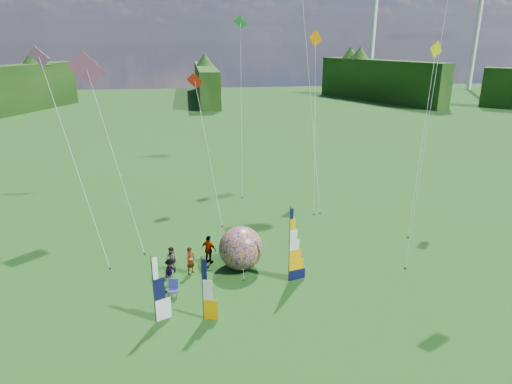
{
  "coord_description": "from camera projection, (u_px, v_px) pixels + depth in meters",
  "views": [
    {
      "loc": [
        -4.48,
        -19.15,
        13.51
      ],
      "look_at": [
        -1.0,
        4.0,
        5.5
      ],
      "focal_mm": 32.0,
      "sensor_mm": 36.0,
      "label": 1
    }
  ],
  "objects": [
    {
      "name": "bol_inflatable",
      "position": [
        241.0,
        248.0,
        27.64
      ],
      "size": [
        3.39,
        3.39,
        2.68
      ],
      "primitive_type": "sphere",
      "rotation": [
        0.0,
        0.0,
        0.32
      ],
      "color": "#0A007B",
      "rests_on": "ground"
    },
    {
      "name": "kite_whale",
      "position": [
        310.0,
        75.0,
        38.47
      ],
      "size": [
        3.89,
        14.37,
        20.89
      ],
      "primitive_type": null,
      "rotation": [
        0.0,
        0.0,
        0.01
      ],
      "color": "black",
      "rests_on": "ground"
    },
    {
      "name": "ground",
      "position": [
        287.0,
        320.0,
        22.92
      ],
      "size": [
        220.0,
        220.0,
        0.0
      ],
      "primitive_type": "plane",
      "color": "#225C18",
      "rests_on": "ground"
    },
    {
      "name": "camp_chair",
      "position": [
        173.0,
        289.0,
        24.75
      ],
      "size": [
        0.64,
        0.64,
        0.99
      ],
      "primitive_type": null,
      "rotation": [
        0.0,
        0.0,
        -0.13
      ],
      "color": "navy",
      "rests_on": "ground"
    },
    {
      "name": "kite_parafoil",
      "position": [
        432.0,
        97.0,
        27.63
      ],
      "size": [
        9.5,
        10.61,
        20.04
      ],
      "primitive_type": null,
      "rotation": [
        0.0,
        0.0,
        0.32
      ],
      "color": "#B01800",
      "rests_on": "ground"
    },
    {
      "name": "spectator_c",
      "position": [
        170.0,
        271.0,
        26.09
      ],
      "size": [
        0.83,
        1.04,
        1.54
      ],
      "primitive_type": "imported",
      "rotation": [
        0.0,
        0.0,
        1.03
      ],
      "color": "#66594C",
      "rests_on": "ground"
    },
    {
      "name": "kite_rainbow_delta",
      "position": [
        112.0,
        141.0,
        31.22
      ],
      "size": [
        10.68,
        13.97,
        13.41
      ],
      "primitive_type": null,
      "rotation": [
        0.0,
        0.0,
        0.21
      ],
      "color": "#E40A00",
      "rests_on": "ground"
    },
    {
      "name": "small_kite_pink",
      "position": [
        73.0,
        154.0,
        27.82
      ],
      "size": [
        7.36,
        8.31,
        13.43
      ],
      "primitive_type": null,
      "rotation": [
        0.0,
        0.0,
        -0.21
      ],
      "color": "#E05FAF",
      "rests_on": "ground"
    },
    {
      "name": "turbine_left",
      "position": [
        477.0,
        30.0,
        116.8
      ],
      "size": [
        8.0,
        1.2,
        30.0
      ],
      "primitive_type": null,
      "color": "silver",
      "rests_on": "ground"
    },
    {
      "name": "small_kite_orange",
      "position": [
        315.0,
        114.0,
        38.62
      ],
      "size": [
        8.47,
        12.66,
        14.54
      ],
      "primitive_type": null,
      "rotation": [
        0.0,
        0.0,
        0.36
      ],
      "color": "orange",
      "rests_on": "ground"
    },
    {
      "name": "spectator_d",
      "position": [
        209.0,
        250.0,
        28.37
      ],
      "size": [
        1.14,
        0.99,
        1.85
      ],
      "primitive_type": "imported",
      "rotation": [
        0.0,
        0.0,
        2.51
      ],
      "color": "#66594C",
      "rests_on": "ground"
    },
    {
      "name": "feather_banner_main",
      "position": [
        289.0,
        246.0,
        25.79
      ],
      "size": [
        1.22,
        0.41,
        4.53
      ],
      "primitive_type": null,
      "rotation": [
        0.0,
        0.0,
        0.26
      ],
      "color": "#0B0E35",
      "rests_on": "ground"
    },
    {
      "name": "turbine_right",
      "position": [
        373.0,
        30.0,
        119.83
      ],
      "size": [
        8.0,
        1.2,
        30.0
      ],
      "primitive_type": null,
      "color": "silver",
      "rests_on": "ground"
    },
    {
      "name": "side_banner_far",
      "position": [
        154.0,
        291.0,
        22.17
      ],
      "size": [
        0.99,
        0.5,
        3.54
      ],
      "primitive_type": null,
      "rotation": [
        0.0,
        0.0,
        0.41
      ],
      "color": "white",
      "rests_on": "ground"
    },
    {
      "name": "spectator_a",
      "position": [
        191.0,
        261.0,
        27.15
      ],
      "size": [
        0.73,
        0.72,
        1.7
      ],
      "primitive_type": "imported",
      "rotation": [
        0.0,
        0.0,
        0.75
      ],
      "color": "#66594C",
      "rests_on": "ground"
    },
    {
      "name": "small_kite_red",
      "position": [
        207.0,
        142.0,
        36.32
      ],
      "size": [
        4.26,
        11.25,
        11.05
      ],
      "primitive_type": null,
      "rotation": [
        0.0,
        0.0,
        -0.05
      ],
      "color": "red",
      "rests_on": "ground"
    },
    {
      "name": "spectator_b",
      "position": [
        172.0,
        260.0,
        27.36
      ],
      "size": [
        0.85,
        0.79,
        1.61
      ],
      "primitive_type": "imported",
      "rotation": [
        0.0,
        0.0,
        -0.67
      ],
      "color": "#66594C",
      "rests_on": "ground"
    },
    {
      "name": "small_kite_yellow",
      "position": [
        423.0,
        132.0,
        33.71
      ],
      "size": [
        9.61,
        11.21,
        13.63
      ],
      "primitive_type": null,
      "rotation": [
        0.0,
        0.0,
        0.37
      ],
      "color": "#FFE102",
      "rests_on": "ground"
    },
    {
      "name": "small_kite_green",
      "position": [
        241.0,
        99.0,
        42.43
      ],
      "size": [
        4.4,
        12.49,
        15.92
      ],
      "primitive_type": null,
      "rotation": [
        0.0,
        0.0,
        -0.08
      ],
      "color": "green",
      "rests_on": "ground"
    },
    {
      "name": "treeline_ring",
      "position": [
        289.0,
        248.0,
        21.62
      ],
      "size": [
        210.0,
        210.0,
        8.0
      ],
      "primitive_type": null,
      "color": "#2C5119",
      "rests_on": "ground"
    },
    {
      "name": "side_banner_left",
      "position": [
        203.0,
        290.0,
        22.43
      ],
      "size": [
        0.93,
        0.38,
        3.38
      ],
      "primitive_type": null,
      "rotation": [
        0.0,
        0.0,
        -0.31
      ],
      "color": "#F8A400",
      "rests_on": "ground"
    }
  ]
}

